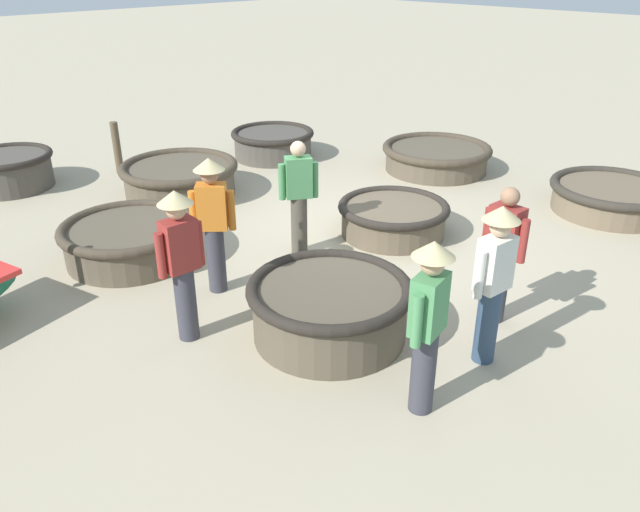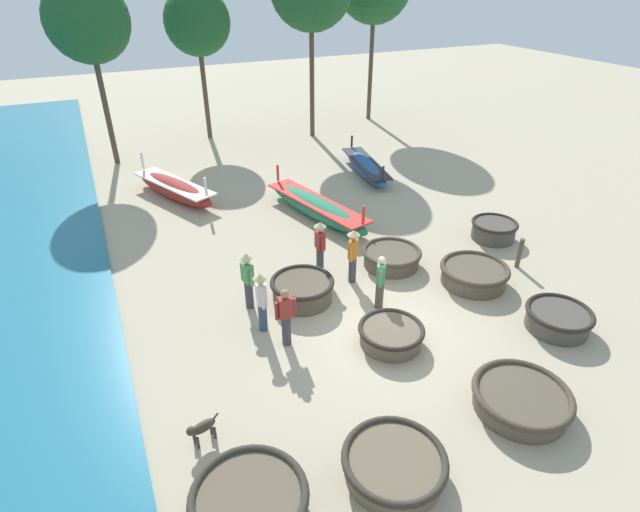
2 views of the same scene
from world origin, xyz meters
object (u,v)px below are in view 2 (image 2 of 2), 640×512
Objects in this scene: long_boat_ochre_hull at (175,189)px; fisherman_crouching at (353,253)px; coracle_weathered at (302,289)px; coracle_tilted at (474,274)px; coracle_front_right at (394,464)px; fisherman_with_hat at (248,277)px; coracle_nearest at (391,334)px; long_boat_green_hull at (317,207)px; dog at (201,428)px; tree_left_mid at (197,22)px; coracle_beside_post at (521,399)px; mooring_post_shoreline at (520,253)px; coracle_far_left at (249,502)px; coracle_upturned at (558,318)px; fisherman_standing_right at (261,298)px; coracle_far_right at (494,229)px; tree_rightmost at (87,21)px; fisherman_hauling at (380,281)px; long_boat_white_hull at (366,167)px; fisherman_by_coracle at (320,244)px; coracle_front_left at (391,257)px; fisherman_standing_left at (286,316)px.

fisherman_crouching reaches higher than long_boat_ochre_hull.
coracle_tilted is at bearing -15.27° from coracle_weathered.
fisherman_crouching is at bearing 8.01° from coracle_weathered.
coracle_front_right is 6.09m from fisherman_with_hat.
coracle_nearest is 7.32m from long_boat_green_hull.
tree_left_mid reaches higher than dog.
mooring_post_shoreline is (4.09, 4.33, 0.21)m from coracle_beside_post.
coracle_far_left reaches higher than coracle_nearest.
fisherman_crouching reaches higher than coracle_upturned.
coracle_front_right is at bearing -81.33° from fisherman_standing_right.
coracle_far_right is at bearing 3.59° from fisherman_crouching.
coracle_tilted is at bearing -141.85° from coracle_far_right.
long_boat_green_hull is 0.69× the size of tree_rightmost.
tree_left_mid is (0.19, 18.53, 5.36)m from coracle_nearest.
coracle_far_left is (-2.59, 0.38, 0.02)m from coracle_front_right.
coracle_weathered is 2.16m from fisherman_hauling.
coracle_front_right is 0.25× the size of tree_rightmost.
long_boat_white_hull reaches higher than coracle_far_left.
fisherman_crouching is 6.55m from dog.
coracle_beside_post is 3.25m from coracle_upturned.
fisherman_by_coracle is at bearing 37.43° from fisherman_standing_right.
coracle_upturned is (0.55, -2.55, -0.01)m from coracle_tilted.
long_boat_ochre_hull is 10.33m from fisherman_hauling.
coracle_nearest is 19.29m from tree_left_mid.
coracle_tilted is 9.11m from long_boat_white_hull.
fisherman_hauling is 4.92m from mooring_post_shoreline.
long_boat_white_hull is (5.08, 10.26, 0.05)m from coracle_nearest.
mooring_post_shoreline is 18.62m from tree_left_mid.
fisherman_hauling is at bearing -88.95° from tree_left_mid.
coracle_far_right is (10.48, 5.92, 0.05)m from coracle_far_left.
mooring_post_shoreline is at bearing 22.85° from coracle_far_left.
coracle_front_left is 1.16× the size of fisherman_standing_left.
fisherman_with_hat is 0.23× the size of tree_left_mid.
coracle_front_left is at bearing 131.10° from coracle_tilted.
fisherman_standing_right is (-0.75, 4.94, 0.70)m from coracle_front_right.
coracle_nearest is at bearing -98.92° from fisherman_crouching.
coracle_upturned is 1.05× the size of fisherman_hauling.
dog is (-5.29, -3.81, -0.59)m from fisherman_crouching.
fisherman_standing_right is 15.56m from tree_rightmost.
fisherman_by_coracle is at bearing 18.23° from fisherman_with_hat.
fisherman_standing_left is at bearing 60.27° from coracle_far_left.
fisherman_standing_right is 1.06m from fisherman_with_hat.
fisherman_with_hat reaches higher than long_boat_green_hull.
fisherman_hauling reaches higher than coracle_weathered.
coracle_far_left is at bearing -123.67° from fisherman_by_coracle.
coracle_beside_post is at bearing -81.26° from fisherman_crouching.
coracle_front_left is 0.90× the size of coracle_far_left.
dog is (-3.62, -3.57, 0.02)m from coracle_weathered.
fisherman_crouching and fisherman_with_hat have the same top height.
coracle_front_right is 0.27× the size of tree_left_mid.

